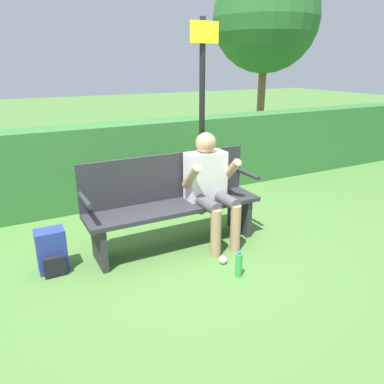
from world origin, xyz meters
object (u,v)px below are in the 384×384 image
signpost (202,111)px  water_bottle (239,265)px  person_seated (210,183)px  tree (266,18)px  backpack (52,252)px  park_bench (172,201)px

signpost → water_bottle: bearing=-106.3°
person_seated → tree: size_ratio=0.28×
backpack → park_bench: bearing=-0.7°
water_bottle → signpost: signpost is taller
person_seated → water_bottle: bearing=-99.8°
tree → water_bottle: bearing=-128.9°
signpost → tree: bearing=45.2°
park_bench → person_seated: person_seated is taller
signpost → park_bench: bearing=-139.2°
park_bench → person_seated: bearing=-18.0°
signpost → tree: size_ratio=0.56×
park_bench → tree: size_ratio=0.44×
park_bench → backpack: 1.31m
park_bench → water_bottle: size_ratio=7.54×
park_bench → tree: bearing=44.6°
person_seated → park_bench: bearing=162.0°
person_seated → signpost: size_ratio=0.50×
backpack → water_bottle: 1.79m
backpack → signpost: (1.97, 0.59, 1.16)m
park_bench → signpost: bearing=40.8°
park_bench → backpack: (-1.27, 0.01, -0.31)m
water_bottle → tree: size_ratio=0.06×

